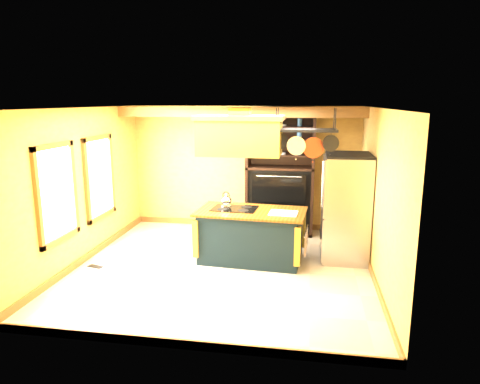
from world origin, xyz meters
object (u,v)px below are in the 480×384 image
(kitchen_island, at_px, (251,235))
(hutch, at_px, (280,189))
(range_hood, at_px, (240,134))
(pot_rack, at_px, (305,136))
(refrigerator, at_px, (345,210))

(kitchen_island, relative_size, hutch, 0.78)
(range_hood, relative_size, hutch, 0.59)
(range_hood, height_order, pot_rack, same)
(refrigerator, distance_m, hutch, 1.90)
(range_hood, distance_m, pot_rack, 1.10)
(kitchen_island, xyz_separation_m, refrigerator, (1.65, 0.37, 0.44))
(refrigerator, bearing_deg, kitchen_island, -167.46)
(range_hood, relative_size, pot_rack, 1.34)
(pot_rack, height_order, refrigerator, pot_rack)
(pot_rack, bearing_deg, hutch, 106.26)
(kitchen_island, xyz_separation_m, hutch, (0.39, 1.79, 0.49))
(kitchen_island, bearing_deg, hutch, 81.97)
(range_hood, bearing_deg, hutch, 71.90)
(kitchen_island, bearing_deg, range_hood, -175.59)
(pot_rack, distance_m, refrigerator, 1.57)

